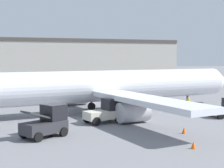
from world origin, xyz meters
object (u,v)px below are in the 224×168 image
Objects in this scene: baggage_tug at (106,111)px; safety_cone_near at (193,145)px; ground_crew_worker at (188,104)px; safety_cone_far at (184,130)px; belt_loader_truck at (47,122)px; airplane at (105,87)px.

baggage_tug is 7.12× the size of safety_cone_near.
ground_crew_worker is 11.91m from safety_cone_far.
belt_loader_truck reaches higher than safety_cone_near.
airplane reaches higher than safety_cone_far.
baggage_tug is at bearing 3.85° from belt_loader_truck.
airplane is 13.39m from safety_cone_far.
baggage_tug is (-1.76, -6.11, -1.89)m from airplane.
baggage_tug is 11.52m from safety_cone_near.
ground_crew_worker is at bearing 60.69° from safety_cone_near.
airplane reaches higher than ground_crew_worker.
safety_cone_far is (4.73, -6.66, -0.82)m from baggage_tug.
safety_cone_near is at bearing -112.27° from safety_cone_far.
ground_crew_worker reaches higher than safety_cone_far.
safety_cone_far is (10.95, -2.36, -0.91)m from belt_loader_truck.
safety_cone_near is at bearing 147.08° from ground_crew_worker.
safety_cone_near is (9.13, -6.82, -0.91)m from belt_loader_truck.
belt_loader_truck reaches higher than baggage_tug.
baggage_tug is at bearing -116.24° from airplane.
belt_loader_truck is at bearing 143.22° from safety_cone_near.
airplane is 9.90m from ground_crew_worker.
safety_cone_near is at bearing -67.54° from belt_loader_truck.
ground_crew_worker is at bearing 2.62° from baggage_tug.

